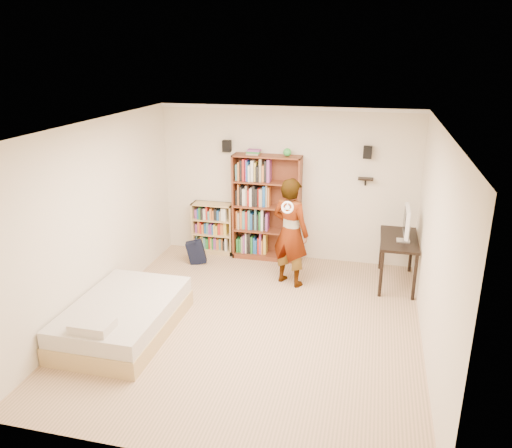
{
  "coord_description": "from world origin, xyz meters",
  "views": [
    {
      "loc": [
        1.47,
        -5.88,
        3.57
      ],
      "look_at": [
        -0.09,
        0.6,
        1.25
      ],
      "focal_mm": 35.0,
      "sensor_mm": 36.0,
      "label": 1
    }
  ],
  "objects_px": {
    "tall_bookshelf": "(267,208)",
    "daybed": "(123,313)",
    "person": "(290,232)",
    "computer_desk": "(397,261)",
    "low_bookshelf": "(213,228)"
  },
  "relations": [
    {
      "from": "low_bookshelf",
      "to": "daybed",
      "type": "distance_m",
      "value": 2.99
    },
    {
      "from": "tall_bookshelf",
      "to": "daybed",
      "type": "relative_size",
      "value": 0.99
    },
    {
      "from": "low_bookshelf",
      "to": "computer_desk",
      "type": "bearing_deg",
      "value": -10.04
    },
    {
      "from": "computer_desk",
      "to": "daybed",
      "type": "distance_m",
      "value": 4.28
    },
    {
      "from": "tall_bookshelf",
      "to": "computer_desk",
      "type": "xyz_separation_m",
      "value": [
        2.26,
        -0.55,
        -0.55
      ]
    },
    {
      "from": "low_bookshelf",
      "to": "daybed",
      "type": "relative_size",
      "value": 0.5
    },
    {
      "from": "daybed",
      "to": "person",
      "type": "xyz_separation_m",
      "value": [
        1.88,
        1.99,
        0.59
      ]
    },
    {
      "from": "computer_desk",
      "to": "daybed",
      "type": "bearing_deg",
      "value": -146.1
    },
    {
      "from": "computer_desk",
      "to": "low_bookshelf",
      "type": "bearing_deg",
      "value": 169.96
    },
    {
      "from": "low_bookshelf",
      "to": "person",
      "type": "xyz_separation_m",
      "value": [
        1.6,
        -0.97,
        0.4
      ]
    },
    {
      "from": "person",
      "to": "tall_bookshelf",
      "type": "bearing_deg",
      "value": -33.49
    },
    {
      "from": "tall_bookshelf",
      "to": "daybed",
      "type": "distance_m",
      "value": 3.28
    },
    {
      "from": "tall_bookshelf",
      "to": "daybed",
      "type": "bearing_deg",
      "value": -113.81
    },
    {
      "from": "low_bookshelf",
      "to": "computer_desk",
      "type": "height_order",
      "value": "low_bookshelf"
    },
    {
      "from": "computer_desk",
      "to": "person",
      "type": "relative_size",
      "value": 0.65
    }
  ]
}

